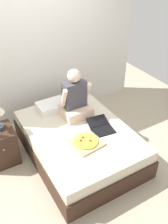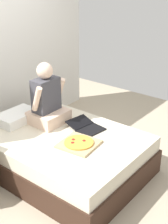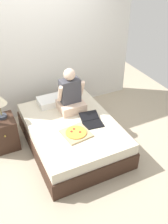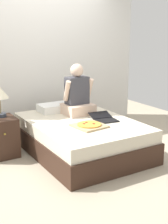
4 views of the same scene
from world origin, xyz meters
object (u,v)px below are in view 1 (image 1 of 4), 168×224
(bed, at_px, (79,142))
(person_seated, at_px, (75,99))
(laptop, at_px, (101,128))
(pizza_box, at_px, (86,142))
(nightstand_left, at_px, (1,146))

(bed, height_order, person_seated, person_seated)
(person_seated, bearing_deg, bed, -111.96)
(laptop, bearing_deg, pizza_box, -155.43)
(pizza_box, bearing_deg, laptop, 24.57)
(bed, height_order, pizza_box, pizza_box)
(nightstand_left, height_order, person_seated, person_seated)
(nightstand_left, xyz_separation_m, person_seated, (1.21, -0.10, 0.49))
(bed, relative_size, nightstand_left, 3.45)
(nightstand_left, distance_m, pizza_box, 1.29)
(laptop, bearing_deg, person_seated, 106.77)
(person_seated, distance_m, laptop, 0.60)
(nightstand_left, relative_size, pizza_box, 1.27)
(pizza_box, bearing_deg, nightstand_left, 142.40)
(bed, relative_size, person_seated, 2.49)
(bed, relative_size, pizza_box, 4.38)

